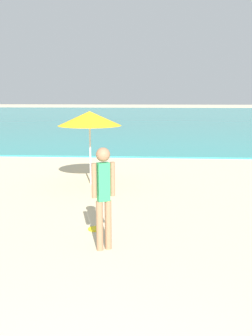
{
  "coord_description": "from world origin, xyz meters",
  "views": [
    {
      "loc": [
        0.32,
        -1.06,
        2.54
      ],
      "look_at": [
        -0.13,
        5.71,
        1.18
      ],
      "focal_mm": 39.06,
      "sensor_mm": 36.0,
      "label": 1
    }
  ],
  "objects": [
    {
      "name": "frisbee",
      "position": [
        -0.71,
        5.54,
        0.01
      ],
      "size": [
        0.27,
        0.27,
        0.03
      ],
      "primitive_type": "cylinder",
      "color": "yellow",
      "rests_on": "ground"
    },
    {
      "name": "person_standing",
      "position": [
        -0.42,
        4.64,
        0.98
      ],
      "size": [
        0.36,
        0.23,
        1.72
      ],
      "rotation": [
        0.0,
        0.0,
        3.6
      ],
      "color": "#936B4C",
      "rests_on": "ground"
    },
    {
      "name": "water",
      "position": [
        0.0,
        43.72,
        0.03
      ],
      "size": [
        160.0,
        60.0,
        0.06
      ],
      "primitive_type": "cube",
      "color": "teal",
      "rests_on": "ground"
    },
    {
      "name": "beach_umbrella",
      "position": [
        -1.37,
        9.13,
        1.89
      ],
      "size": [
        1.79,
        1.79,
        2.1
      ],
      "color": "#B7B7BC",
      "rests_on": "ground"
    }
  ]
}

